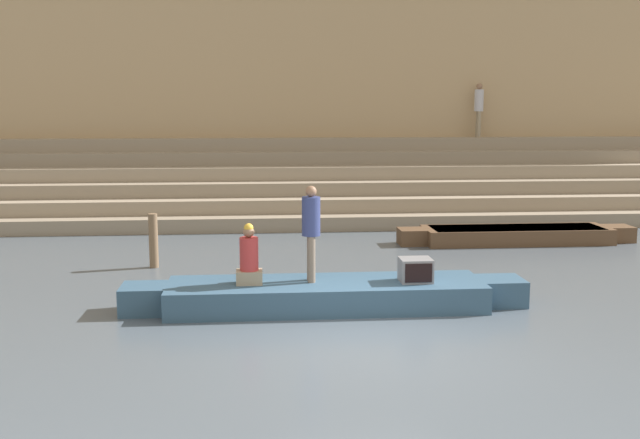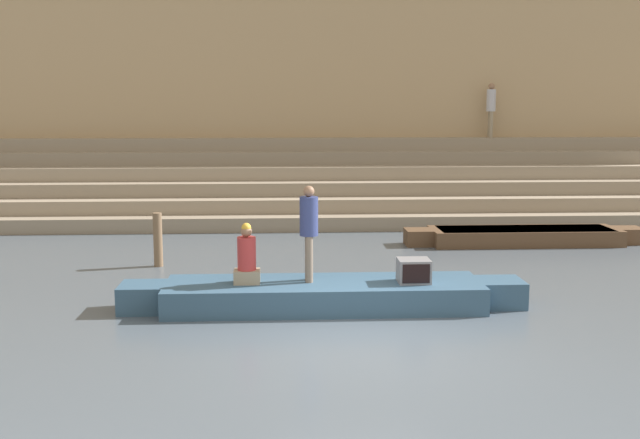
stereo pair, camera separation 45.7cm
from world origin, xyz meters
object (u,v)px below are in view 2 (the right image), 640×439
person_on_steps (491,106)px  person_rowing (247,259)px  person_standing (309,226)px  tv_set (414,271)px  rowboat_main (324,294)px  moored_boat_shore (524,236)px  mooring_post (158,240)px

person_on_steps → person_rowing: bearing=108.7°
person_standing → tv_set: person_standing is taller
rowboat_main → person_standing: bearing=163.6°
moored_boat_shore → mooring_post: mooring_post is taller
person_on_steps → rowboat_main: bearing=113.6°
person_rowing → tv_set: person_rowing is taller
mooring_post → person_on_steps: bearing=40.0°
person_on_steps → moored_boat_shore: bearing=134.8°
rowboat_main → mooring_post: (-3.39, 3.53, 0.34)m
person_rowing → moored_boat_shore: 8.82m
moored_boat_shore → person_on_steps: bearing=79.9°
person_standing → mooring_post: bearing=121.0°
tv_set → moored_boat_shore: tv_set is taller
person_rowing → person_on_steps: 13.88m
tv_set → person_standing: bearing=169.1°
rowboat_main → person_rowing: size_ratio=6.67×
person_standing → person_on_steps: 13.17m
person_standing → moored_boat_shore: person_standing is taller
tv_set → mooring_post: size_ratio=0.46×
moored_boat_shore → mooring_post: size_ratio=5.14×
rowboat_main → tv_set: tv_set is taller
tv_set → moored_boat_shore: 6.95m
mooring_post → person_standing: bearing=-47.8°
person_standing → rowboat_main: bearing=-26.5°
moored_boat_shore → mooring_post: 9.04m
rowboat_main → person_standing: person_standing is taller
person_standing → person_on_steps: size_ratio=0.95×
person_standing → mooring_post: (-3.14, 3.46, -0.84)m
tv_set → mooring_post: mooring_post is taller
person_standing → mooring_post: person_standing is taller
rowboat_main → moored_boat_shore: bearing=45.3°
moored_boat_shore → mooring_post: bearing=-169.8°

